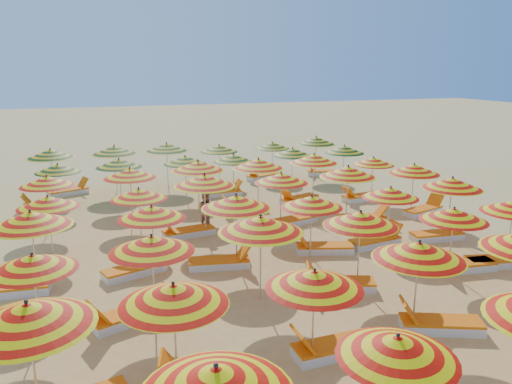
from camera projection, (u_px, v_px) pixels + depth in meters
ground at (261, 244)px, 15.92m from camera, size 120.00×120.00×0.00m
umbrella_1 at (216, 381)px, 6.00m from camera, size 2.42×2.42×2.07m
umbrella_2 at (397, 347)px, 7.07m from camera, size 2.09×2.09×1.86m
umbrella_6 at (28, 315)px, 7.47m from camera, size 2.36×2.36×2.14m
umbrella_7 at (174, 295)px, 8.40m from camera, size 2.23×2.23×2.01m
umbrella_8 at (314, 280)px, 9.14m from camera, size 2.19×2.19×1.94m
umbrella_9 at (419, 251)px, 10.30m from camera, size 2.21×2.21×2.05m
umbrella_12 at (33, 263)px, 10.07m from camera, size 2.13×2.13×1.88m
umbrella_13 at (152, 244)px, 10.86m from camera, size 2.48×2.48×1.99m
umbrella_14 at (261, 224)px, 11.73m from camera, size 2.17×2.17×2.16m
umbrella_15 at (361, 219)px, 12.55m from camera, size 2.04×2.04×2.02m
umbrella_16 at (454, 215)px, 13.28m from camera, size 2.04×2.04×1.90m
umbrella_18 at (31, 219)px, 12.25m from camera, size 2.04×2.04×2.12m
umbrella_19 at (152, 212)px, 13.38m from camera, size 1.84×1.84×1.94m
umbrella_20 at (236, 202)px, 13.89m from camera, size 2.54×2.54×2.09m
umbrella_21 at (312, 202)px, 14.48m from camera, size 2.18×2.18×1.92m
umbrella_22 at (390, 193)px, 15.66m from camera, size 2.33×2.33×1.88m
umbrella_23 at (452, 183)px, 16.19m from camera, size 2.57×2.57×2.07m
umbrella_24 at (48, 202)px, 14.60m from camera, size 1.84×1.84×1.88m
umbrella_25 at (139, 194)px, 15.56m from camera, size 2.16×2.16×1.87m
umbrella_26 at (204, 180)px, 16.28m from camera, size 2.33×2.33×2.15m
umbrella_27 at (281, 178)px, 17.29m from camera, size 2.41×2.41×1.99m
umbrella_28 at (348, 172)px, 17.69m from camera, size 2.34×2.34×2.14m
umbrella_29 at (414, 169)px, 18.56m from camera, size 2.51×2.51×2.04m
umbrella_30 at (47, 181)px, 17.05m from camera, size 2.20×2.20×1.93m
umbrella_31 at (130, 173)px, 17.88m from camera, size 2.38×2.38×2.03m
umbrella_32 at (198, 166)px, 18.72m from camera, size 2.66×2.66×2.14m
umbrella_33 at (258, 164)px, 19.23m from camera, size 2.46×2.46×2.12m
umbrella_34 at (314, 159)px, 20.39m from camera, size 2.63×2.63×2.10m
umbrella_35 at (373, 161)px, 21.03m from camera, size 2.28×2.28×1.85m
umbrella_36 at (58, 168)px, 19.51m from camera, size 1.92×1.92×1.86m
umbrella_37 at (119, 163)px, 20.12m from camera, size 2.08×2.08×1.96m
umbrella_38 at (185, 160)px, 20.92m from camera, size 2.32×2.32×1.93m
umbrella_39 at (233, 158)px, 21.62m from camera, size 2.07×2.07×1.87m
umbrella_40 at (292, 152)px, 22.63m from camera, size 2.17×2.17×1.97m
umbrella_41 at (344, 149)px, 23.29m from camera, size 2.15×2.15×1.99m
umbrella_42 at (50, 154)px, 21.38m from camera, size 2.66×2.66×2.13m
umbrella_43 at (114, 150)px, 22.29m from camera, size 2.15×2.15×2.14m
umbrella_44 at (167, 147)px, 23.20m from camera, size 2.59×2.59×2.11m
umbrella_45 at (219, 148)px, 24.02m from camera, size 1.99×1.99×1.91m
umbrella_46 at (272, 145)px, 25.08m from camera, size 2.30×2.30×1.88m
umbrella_47 at (316, 141)px, 25.31m from camera, size 2.04×2.04×2.11m
lounger_7 at (208, 381)px, 8.74m from camera, size 1.82×0.99×0.69m
lounger_8 at (333, 348)px, 9.77m from camera, size 1.74×0.61×0.69m
lounger_9 at (439, 324)px, 10.68m from camera, size 1.82×1.22×0.69m
lounger_10 at (128, 316)px, 11.02m from camera, size 1.83×1.10×0.69m
lounger_11 at (339, 284)px, 12.66m from camera, size 1.83×1.16×0.69m
lounger_12 at (463, 265)px, 13.83m from camera, size 1.80×0.82×0.69m
lounger_13 at (498, 261)px, 14.13m from camera, size 1.82×0.98×0.69m
lounger_14 at (12, 289)px, 12.35m from camera, size 1.78×0.75×0.69m
lounger_15 at (136, 269)px, 13.55m from camera, size 1.83×1.07×0.69m
lounger_16 at (221, 262)px, 14.06m from camera, size 1.81×0.89×0.69m
lounger_17 at (323, 248)px, 15.17m from camera, size 1.83×1.10×0.69m
lounger_18 at (376, 241)px, 15.75m from camera, size 1.79×0.79×0.69m
lounger_19 at (438, 235)px, 16.31m from camera, size 1.79×0.79×0.69m
lounger_20 at (187, 232)px, 16.64m from camera, size 1.80×0.81×0.69m
lounger_21 at (295, 220)px, 17.92m from camera, size 1.82×0.97×0.69m
lounger_22 at (363, 218)px, 18.12m from camera, size 1.83×1.04×0.69m
lounger_23 at (424, 210)px, 19.15m from camera, size 1.83×1.04×0.69m
lounger_24 at (244, 208)px, 19.42m from camera, size 1.74×0.61×0.69m
lounger_25 at (299, 199)px, 20.71m from camera, size 1.83×1.11×0.69m
lounger_26 at (361, 197)px, 21.06m from camera, size 1.78×0.75×0.69m
lounger_27 at (45, 206)px, 19.73m from camera, size 1.75×0.63×0.69m
lounger_28 at (223, 193)px, 21.80m from camera, size 1.75×0.64×0.69m
lounger_29 at (69, 191)px, 22.03m from camera, size 1.83×1.13×0.69m
lounger_30 at (263, 176)px, 25.06m from camera, size 1.83×1.06×0.69m
lounger_31 at (323, 172)px, 26.01m from camera, size 1.83×1.06×0.69m
beachgoer_b at (206, 211)px, 17.29m from camera, size 0.80×0.81×1.32m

